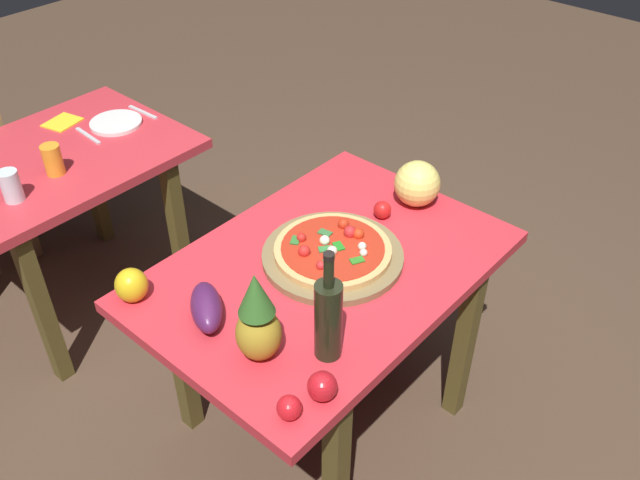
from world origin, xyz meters
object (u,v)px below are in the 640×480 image
Objects in this scene: display_table at (325,288)px; drinking_glass_juice at (53,160)px; melon at (417,184)px; wine_bottle at (328,318)px; tomato_beside_pepper at (382,210)px; fork_utensil at (88,136)px; background_table at (55,181)px; knife_utensil at (143,112)px; pizza at (332,248)px; tomato_at_corner at (289,408)px; pizza_board at (332,255)px; bell_pepper at (131,285)px; napkin_folded at (62,122)px; pineapple_left at (258,321)px; dinner_plate at (116,123)px; drinking_glass_water at (11,186)px; tomato_by_bottle at (322,386)px; eggplant at (206,307)px.

drinking_glass_juice reaches higher than display_table.
wine_bottle is at bearing -162.57° from melon.
drinking_glass_juice is (-0.60, 1.11, 0.03)m from tomato_beside_pepper.
display_table is at bearing -85.17° from fork_utensil.
background_table is 0.49m from knife_utensil.
pizza is 5.83× the size of tomato_at_corner.
tomato_beside_pepper is at bearing 22.30° from tomato_at_corner.
pizza_board is 7.32× the size of tomato_beside_pepper.
bell_pepper is 0.78× the size of napkin_folded.
fork_utensil reaches higher than napkin_folded.
fork_utensil is at bearing 105.71° from tomato_beside_pepper.
pineapple_left reaches higher than background_table.
dinner_plate is 0.14m from fork_utensil.
display_table is 7.17× the size of melon.
tomato_beside_pepper is 1.28m from dinner_plate.
pineapple_left is at bearing -97.36° from background_table.
wine_bottle reaches higher than dinner_plate.
pizza is at bearing 30.88° from tomato_at_corner.
melon is at bearing -74.31° from dinner_plate.
dinner_plate is at bearing 3.89° from background_table.
pineapple_left is (-0.13, 0.14, -0.00)m from wine_bottle.
pizza_board is at bearing -83.44° from fork_utensil.
pineapple_left is 1.21m from drinking_glass_water.
tomato_at_corner reaches higher than dinner_plate.
wine_bottle is 0.18m from tomato_by_bottle.
eggplant reaches higher than napkin_folded.
pizza_board is 1.30× the size of wine_bottle.
pizza_board is 0.46m from eggplant.
background_table is at bearing 88.12° from wine_bottle.
pineapple_left reaches higher than eggplant.
napkin_folded is at bearing 92.89° from pizza.
bell_pepper is 0.88m from tomato_beside_pepper.
pizza is 0.63m from bell_pepper.
wine_bottle is (-0.32, -0.26, 0.09)m from pizza.
bell_pepper reaches higher than knife_utensil.
pizza_board is 0.56m from tomato_by_bottle.
pizza is 0.29m from tomato_beside_pepper.
bell_pepper is at bearing -112.64° from fork_utensil.
wine_bottle is 0.38m from eggplant.
drinking_glass_water is 0.66× the size of knife_utensil.
pizza reaches higher than display_table.
background_table is at bearing -176.11° from dinner_plate.
pizza_board is 4.21× the size of bell_pepper.
pineapple_left is 4.65× the size of tomato_beside_pepper.
eggplant is 1.04m from drinking_glass_juice.
background_table is at bearing 72.39° from drinking_glass_juice.
display_table is 0.51m from melon.
pizza reaches higher than tomato_at_corner.
melon is 0.89m from eggplant.
tomato_at_corner is (-0.10, 0.02, -0.01)m from tomato_by_bottle.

